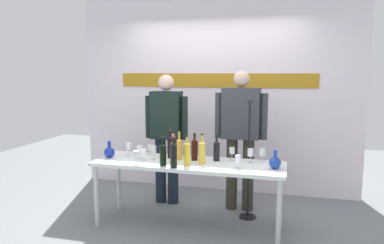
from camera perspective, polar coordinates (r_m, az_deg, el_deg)
The scene contains 27 objects.
ground_plane at distance 4.35m, azimuth -0.54°, elevation -15.79°, with size 10.00×10.00×0.00m, color slate.
back_wall at distance 5.38m, azimuth 3.60°, elevation 5.25°, with size 4.09×0.11×3.00m.
display_table at distance 4.12m, azimuth -0.55°, elevation -7.07°, with size 2.12×0.65×0.74m.
decanter_blue_left at distance 4.41m, azimuth -12.70°, elevation -4.56°, with size 0.12×0.12×0.20m.
decanter_blue_right at distance 3.91m, azimuth 12.76°, elevation -6.12°, with size 0.13×0.13×0.20m.
presenter_left at distance 4.82m, azimuth -3.99°, elevation -1.42°, with size 0.58×0.22×1.70m.
presenter_right at distance 4.59m, azimuth 7.56°, elevation -1.29°, with size 0.65×0.22×1.75m.
wine_bottle_0 at distance 3.95m, azimuth -0.80°, elevation -4.75°, with size 0.07×0.07×0.32m.
wine_bottle_1 at distance 4.00m, azimuth 1.57°, elevation -4.58°, with size 0.07×0.07×0.34m.
wine_bottle_2 at distance 4.15m, azimuth 3.83°, elevation -4.32°, with size 0.07×0.07×0.31m.
wine_bottle_3 at distance 4.16m, azimuth 0.39°, elevation -4.16°, with size 0.07×0.07×0.31m.
wine_bottle_4 at distance 3.94m, azimuth -4.52°, elevation -4.90°, with size 0.07×0.07×0.32m.
wine_bottle_5 at distance 3.98m, azimuth -2.96°, elevation -4.64°, with size 0.06×0.06×0.33m.
wine_bottle_6 at distance 4.28m, azimuth -3.35°, elevation -3.76°, with size 0.07×0.07×0.33m.
wine_bottle_7 at distance 4.20m, azimuth -1.99°, elevation -4.05°, with size 0.06×0.06×0.32m.
wine_bottle_8 at distance 3.84m, azimuth -2.82°, elevation -5.04°, with size 0.06×0.06×0.33m.
wine_glass_left_0 at distance 4.20m, azimuth -7.49°, elevation -4.67°, with size 0.06×0.06×0.13m.
wine_glass_left_1 at distance 4.44m, azimuth -9.86°, elevation -3.76°, with size 0.06×0.06×0.16m.
wine_glass_left_2 at distance 4.30m, azimuth -8.12°, elevation -4.27°, with size 0.07×0.07×0.15m.
wine_glass_left_3 at distance 4.22m, azimuth -5.97°, elevation -4.28°, with size 0.06×0.06×0.16m.
wine_glass_left_4 at distance 4.00m, azimuth -8.63°, elevation -5.03°, with size 0.07×0.07×0.16m.
wine_glass_left_5 at distance 4.46m, azimuth -6.51°, elevation -3.92°, with size 0.06×0.06×0.13m.
wine_glass_right_0 at distance 4.16m, azimuth 10.85°, elevation -4.67°, with size 0.06×0.06×0.15m.
wine_glass_right_1 at distance 3.87m, azimuth 7.12°, elevation -5.73°, with size 0.06×0.06×0.14m.
wine_glass_right_2 at distance 4.11m, azimuth 9.08°, elevation -4.73°, with size 0.07×0.07×0.16m.
wine_glass_right_3 at distance 4.17m, azimuth 6.23°, elevation -4.49°, with size 0.06×0.06×0.15m.
microphone_stand at distance 4.46m, azimuth 8.73°, elevation -8.80°, with size 0.20×0.20×1.43m.
Camera 1 is at (1.08, -3.83, 1.74)m, focal length 34.37 mm.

